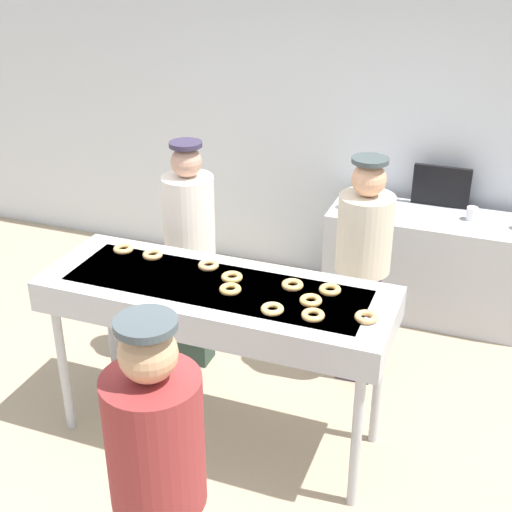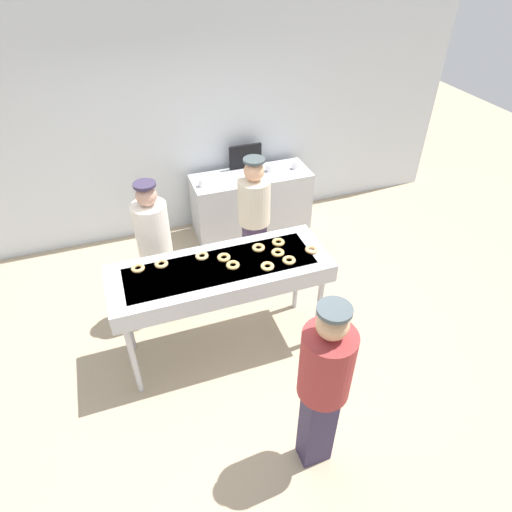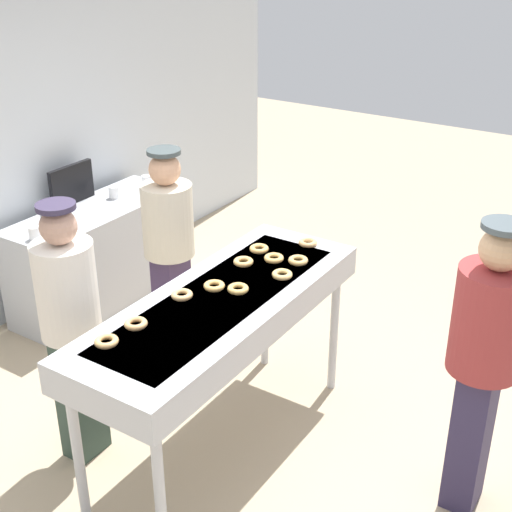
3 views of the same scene
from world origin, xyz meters
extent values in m
plane|color=tan|center=(0.00, 0.00, 0.00)|extent=(16.00, 16.00, 0.00)
cube|color=silver|center=(0.00, 2.40, 1.50)|extent=(8.00, 0.12, 2.99)
cube|color=#B7BABF|center=(0.00, 0.00, 0.97)|extent=(2.01, 0.71, 0.18)
cube|color=slate|center=(0.00, 0.00, 1.02)|extent=(1.71, 0.50, 0.08)
cylinder|color=#B7BABF|center=(-0.91, -0.28, 0.44)|extent=(0.06, 0.06, 0.88)
cylinder|color=#B7BABF|center=(0.91, -0.28, 0.44)|extent=(0.06, 0.06, 0.88)
cylinder|color=#B7BABF|center=(-0.91, 0.28, 0.44)|extent=(0.06, 0.06, 0.88)
cylinder|color=#B7BABF|center=(0.91, 0.28, 0.44)|extent=(0.06, 0.06, 0.88)
torus|color=#E2AB6A|center=(0.87, -0.07, 1.08)|extent=(0.16, 0.16, 0.03)
torus|color=#E2B25D|center=(0.11, -0.05, 1.08)|extent=(0.13, 0.13, 0.03)
torus|color=#DEAC6B|center=(-0.12, 0.18, 1.08)|extent=(0.17, 0.17, 0.03)
torus|color=#E6B05F|center=(0.06, 0.09, 1.08)|extent=(0.17, 0.17, 0.03)
torus|color=#DCAE63|center=(0.61, -0.15, 1.08)|extent=(0.15, 0.15, 0.03)
torus|color=#E6BA6B|center=(0.39, -0.17, 1.08)|extent=(0.15, 0.15, 0.03)
torus|color=#E1AC64|center=(-0.70, 0.19, 1.08)|extent=(0.17, 0.17, 0.03)
torus|color=#EDB763|center=(0.56, -0.01, 1.08)|extent=(0.17, 0.17, 0.03)
torus|color=#DFA866|center=(-0.50, 0.18, 1.08)|extent=(0.17, 0.17, 0.03)
torus|color=#EAB05F|center=(0.62, 0.14, 1.08)|extent=(0.17, 0.17, 0.03)
torus|color=#E6AF63|center=(0.41, 0.12, 1.08)|extent=(0.15, 0.15, 0.03)
cube|color=#2C3F35|center=(-0.49, 0.69, 0.42)|extent=(0.24, 0.18, 0.84)
cylinder|color=silver|center=(-0.49, 0.69, 1.12)|extent=(0.34, 0.34, 0.56)
sphere|color=tan|center=(-0.49, 0.69, 1.50)|extent=(0.20, 0.20, 0.20)
cylinder|color=#322A42|center=(-0.49, 0.69, 1.62)|extent=(0.21, 0.21, 0.03)
cube|color=#3B2B4C|center=(0.64, 0.91, 0.42)|extent=(0.24, 0.18, 0.83)
cylinder|color=beige|center=(0.64, 0.91, 1.09)|extent=(0.36, 0.36, 0.52)
sphere|color=tan|center=(0.64, 0.91, 1.46)|extent=(0.22, 0.22, 0.22)
cylinder|color=#3C4648|center=(0.64, 0.91, 1.58)|extent=(0.23, 0.23, 0.03)
cylinder|color=#993333|center=(0.36, -1.39, 1.18)|extent=(0.37, 0.37, 0.57)
sphere|color=tan|center=(0.36, -1.39, 1.57)|extent=(0.21, 0.21, 0.21)
cylinder|color=#475257|center=(0.36, -1.39, 1.69)|extent=(0.22, 0.22, 0.03)
cube|color=#B7BABF|center=(0.96, 1.95, 0.42)|extent=(1.59, 0.58, 0.84)
cylinder|color=white|center=(1.23, 1.99, 0.89)|extent=(0.08, 0.08, 0.10)
cylinder|color=white|center=(0.28, 1.88, 0.89)|extent=(0.08, 0.08, 0.10)
cube|color=black|center=(0.96, 2.19, 1.00)|extent=(0.44, 0.04, 0.32)
camera|label=1|loc=(1.44, -3.18, 2.97)|focal=49.63mm
camera|label=2|loc=(-0.72, -3.02, 3.58)|focal=31.01mm
camera|label=3|loc=(-2.80, -2.05, 2.98)|focal=49.60mm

